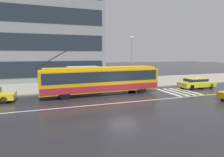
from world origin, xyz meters
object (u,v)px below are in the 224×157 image
object	(u,v)px
taxi_ahead_of_bus	(196,83)
street_lamp	(132,57)
bus_shelter	(82,72)
trolleybus	(101,79)
pedestrian_approaching_curb	(64,76)
pedestrian_at_shelter	(124,78)

from	to	relation	value
taxi_ahead_of_bus	street_lamp	bearing A→B (deg)	160.32
bus_shelter	street_lamp	distance (m)	6.33
trolleybus	pedestrian_approaching_curb	xyz separation A→B (m)	(-3.62, 2.97, 0.18)
bus_shelter	street_lamp	bearing A→B (deg)	-13.04
pedestrian_at_shelter	trolleybus	bearing A→B (deg)	-139.03
pedestrian_at_shelter	street_lamp	distance (m)	3.02
taxi_ahead_of_bus	pedestrian_approaching_curb	xyz separation A→B (m)	(-15.73, 3.45, 1.05)
bus_shelter	pedestrian_approaching_curb	distance (m)	2.34
street_lamp	trolleybus	bearing A→B (deg)	-153.83
street_lamp	taxi_ahead_of_bus	bearing A→B (deg)	-19.68
pedestrian_at_shelter	pedestrian_approaching_curb	size ratio (longest dim) A/B	0.87
pedestrian_approaching_curb	street_lamp	distance (m)	8.44
taxi_ahead_of_bus	pedestrian_approaching_curb	size ratio (longest dim) A/B	2.32
trolleybus	pedestrian_approaching_curb	world-z (taller)	trolleybus
trolleybus	pedestrian_approaching_curb	bearing A→B (deg)	140.69
trolleybus	taxi_ahead_of_bus	distance (m)	12.14
pedestrian_approaching_curb	street_lamp	xyz separation A→B (m)	(8.15, -0.74, 2.08)
taxi_ahead_of_bus	street_lamp	xyz separation A→B (m)	(-7.58, 2.71, 3.13)
bus_shelter	trolleybus	bearing A→B (deg)	-68.80
pedestrian_approaching_curb	pedestrian_at_shelter	bearing A→B (deg)	4.28
taxi_ahead_of_bus	bus_shelter	world-z (taller)	bus_shelter
trolleybus	street_lamp	world-z (taller)	street_lamp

